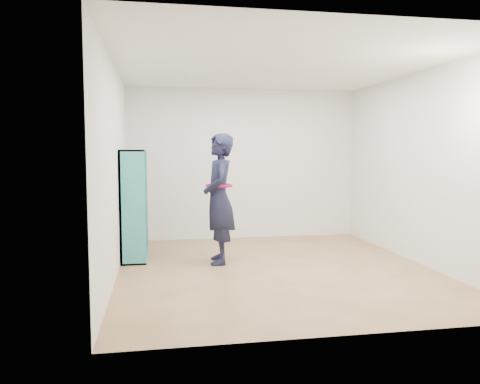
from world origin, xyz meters
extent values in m
plane|color=brown|center=(0.00, 0.00, 0.00)|extent=(4.50, 4.50, 0.00)
plane|color=white|center=(0.00, 0.00, 2.60)|extent=(4.50, 4.50, 0.00)
cube|color=silver|center=(-2.00, 0.00, 1.30)|extent=(0.02, 4.50, 2.60)
cube|color=silver|center=(2.00, 0.00, 1.30)|extent=(0.02, 4.50, 2.60)
cube|color=silver|center=(0.00, 2.25, 1.30)|extent=(4.00, 0.02, 2.60)
cube|color=silver|center=(0.00, -2.25, 1.30)|extent=(4.00, 0.02, 2.60)
cube|color=teal|center=(-1.82, 0.51, 0.77)|extent=(0.34, 0.02, 1.55)
cube|color=teal|center=(-1.82, 1.65, 0.77)|extent=(0.34, 0.02, 1.55)
cube|color=teal|center=(-1.82, 1.08, 0.01)|extent=(0.34, 1.16, 0.02)
cube|color=teal|center=(-1.82, 1.08, 1.54)|extent=(0.34, 1.16, 0.02)
cube|color=teal|center=(-1.98, 1.08, 0.77)|extent=(0.02, 1.16, 1.55)
cube|color=teal|center=(-1.82, 0.90, 0.77)|extent=(0.31, 0.02, 1.50)
cube|color=teal|center=(-1.82, 1.27, 0.77)|extent=(0.31, 0.02, 1.50)
cube|color=teal|center=(-1.82, 1.08, 0.40)|extent=(0.31, 1.11, 0.02)
cube|color=teal|center=(-1.82, 1.08, 0.77)|extent=(0.31, 1.11, 0.02)
cube|color=teal|center=(-1.82, 1.08, 1.15)|extent=(0.31, 1.11, 0.02)
cube|color=beige|center=(-1.80, 0.71, 0.08)|extent=(0.21, 0.14, 0.08)
cube|color=black|center=(-1.79, 0.66, 0.54)|extent=(0.17, 0.15, 0.26)
cube|color=maroon|center=(-1.79, 0.66, 0.89)|extent=(0.17, 0.15, 0.21)
cube|color=silver|center=(-1.80, 0.71, 1.19)|extent=(0.21, 0.14, 0.05)
cube|color=navy|center=(-1.79, 1.03, 0.14)|extent=(0.17, 0.15, 0.21)
cube|color=brown|center=(-1.79, 1.03, 0.52)|extent=(0.17, 0.15, 0.21)
cube|color=#BFB28C|center=(-1.80, 1.08, 0.81)|extent=(0.21, 0.14, 0.05)
cube|color=#26594C|center=(-1.79, 1.03, 1.29)|extent=(0.17, 0.15, 0.27)
cube|color=beige|center=(-1.79, 1.40, 0.17)|extent=(0.17, 0.15, 0.27)
cube|color=black|center=(-1.80, 1.45, 0.44)|extent=(0.21, 0.14, 0.05)
cube|color=maroon|center=(-1.79, 1.40, 0.92)|extent=(0.17, 0.15, 0.26)
cube|color=silver|center=(-1.79, 1.40, 1.29)|extent=(0.17, 0.15, 0.26)
imported|color=black|center=(-0.67, 0.46, 0.88)|extent=(0.46, 0.67, 1.77)
torus|color=#A20C43|center=(-0.67, 0.46, 1.06)|extent=(0.38, 0.38, 0.04)
cube|color=silver|center=(-0.82, 0.56, 1.00)|extent=(0.02, 0.10, 0.14)
cube|color=black|center=(-0.82, 0.56, 1.00)|extent=(0.02, 0.09, 0.14)
camera|label=1|loc=(-1.49, -5.80, 1.53)|focal=35.00mm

